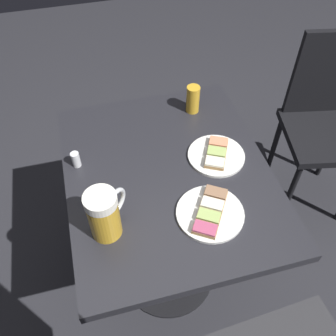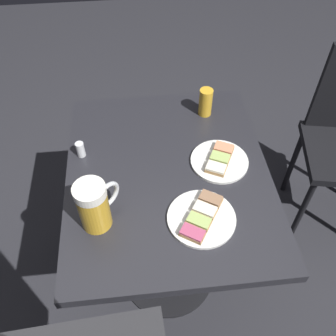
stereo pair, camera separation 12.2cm
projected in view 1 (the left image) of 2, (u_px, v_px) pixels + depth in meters
ground_plane at (168, 273)px, 1.82m from camera, size 6.00×6.00×0.00m
cafe_table at (168, 201)px, 1.37m from camera, size 0.68×0.82×0.77m
plate_near at (216, 155)px, 1.28m from camera, size 0.20×0.20×0.03m
plate_far at (210, 212)px, 1.12m from camera, size 0.21×0.21×0.03m
beer_mug at (105, 214)px, 1.03m from camera, size 0.12×0.12×0.17m
beer_glass_small at (193, 99)px, 1.41m from camera, size 0.05×0.05×0.11m
salt_shaker at (76, 159)px, 1.24m from camera, size 0.03×0.03×0.06m
cafe_chair at (325, 117)px, 1.76m from camera, size 0.45×0.45×0.93m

